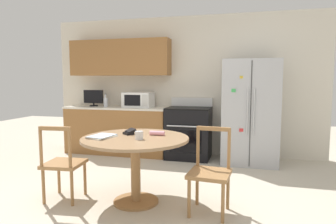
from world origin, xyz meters
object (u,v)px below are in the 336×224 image
Objects in this scene: dining_chair_left at (63,164)px; candle_glass at (139,136)px; counter_bottle at (106,102)px; dining_chair_right at (210,173)px; microwave at (138,100)px; oven_range at (189,132)px; countertop_tv at (94,97)px; refrigerator at (250,112)px; wallet at (130,132)px.

candle_glass is at bearing -3.06° from dining_chair_left.
dining_chair_right is (2.25, -2.12, -0.56)m from counter_bottle.
microwave is 0.59× the size of dining_chair_right.
oven_range is 2.69× the size of countertop_tv.
refrigerator is at bearing -2.90° from oven_range.
refrigerator is 3.11m from dining_chair_left.
microwave is (-2.05, 0.11, 0.17)m from refrigerator.
countertop_tv is 0.33m from counter_bottle.
countertop_tv is at bearing -36.24° from dining_chair_right.
dining_chair_left is 0.85m from wallet.
wallet is at bearing -52.17° from countertop_tv.
oven_range is 2.27m from dining_chair_right.
refrigerator is 10.02× the size of wallet.
dining_chair_left is (-0.08, -2.34, -0.61)m from microwave.
counter_bottle reaches higher than dining_chair_left.
dining_chair_left is (-1.70, -0.11, 0.00)m from dining_chair_right.
countertop_tv reaches higher than counter_bottle.
oven_range is 1.69m from counter_bottle.
oven_range is (-1.06, 0.05, -0.40)m from refrigerator.
counter_bottle reaches higher than candle_glass.
dining_chair_right and dining_chair_left have the same top height.
candle_glass is at bearing 9.08° from dining_chair_right.
dining_chair_left is at bearing -69.81° from countertop_tv.
dining_chair_right is (1.62, -2.24, -0.61)m from microwave.
oven_range reaches higher than dining_chair_left.
wallet is (-0.35, -1.98, 0.32)m from oven_range.
dining_chair_right is 1.07m from wallet.
dining_chair_right is (-0.42, -2.13, -0.44)m from refrigerator.
countertop_tv is at bearing 128.09° from candle_glass.
oven_range is 2.02× the size of microwave.
counter_bottle is 2.31m from wallet.
dining_chair_left is at bearing -133.52° from refrigerator.
countertop_tv is at bearing 127.83° from wallet.
counter_bottle is (-0.62, -0.12, -0.05)m from microwave.
counter_bottle is 2.78× the size of candle_glass.
microwave is 0.59× the size of dining_chair_left.
dining_chair_left is 1.00m from candle_glass.
counter_bottle is 3.14m from dining_chair_right.
refrigerator is 2.39m from wallet.
oven_range is at bearing -0.97° from countertop_tv.
oven_range is at bearing 59.20° from dining_chair_left.
refrigerator is 2.49m from candle_glass.
dining_chair_left is at bearing -114.82° from oven_range.
dining_chair_left reaches higher than wallet.
microwave reaches higher than dining_chair_right.
candle_glass is (1.48, -2.18, -0.19)m from counter_bottle.
candle_glass is at bearing -118.62° from refrigerator.
oven_range is 1.20× the size of dining_chair_left.
candle_glass is 0.52× the size of wallet.
microwave is at bearing -49.30° from dining_chair_right.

